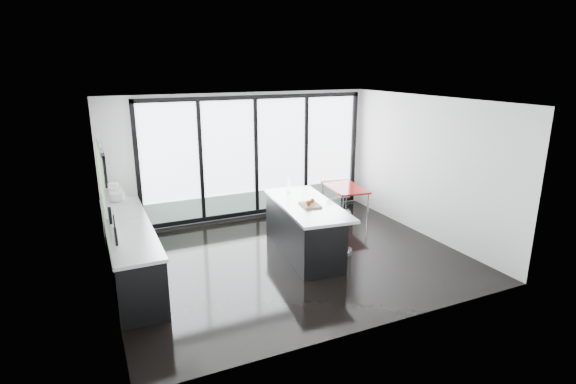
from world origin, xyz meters
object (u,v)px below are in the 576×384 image
island (303,228)px  bar_stool_far (327,227)px  red_table (344,201)px  bar_stool_near (339,231)px

island → bar_stool_far: island is taller
island → red_table: island is taller
bar_stool_far → red_table: bearing=29.4°
bar_stool_near → red_table: size_ratio=0.61×
bar_stool_near → red_table: bearing=39.9°
bar_stool_near → red_table: (1.20, 1.77, -0.05)m
bar_stool_near → bar_stool_far: 0.42m
island → red_table: (1.84, 1.53, -0.14)m
bar_stool_near → bar_stool_far: bearing=79.2°
island → bar_stool_near: 0.69m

